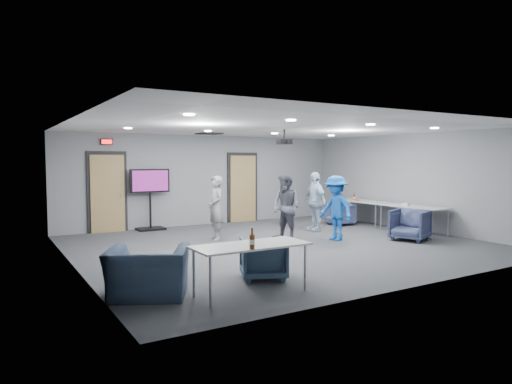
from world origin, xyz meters
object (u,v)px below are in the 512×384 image
chair_right_a (340,214)px  bottle_front (252,241)px  person_a (216,208)px  bottle_right (354,198)px  person_b (286,207)px  table_right_b (413,208)px  chair_front_a (263,258)px  table_right_a (363,202)px  person_c (315,201)px  chair_right_c (410,225)px  tv_stand (150,195)px  person_d (336,208)px  table_front_left (251,248)px  chair_front_b (148,273)px  projector (284,141)px

chair_right_a → bottle_front: 7.93m
person_a → bottle_right: bearing=96.4°
person_b → table_right_b: (3.57, -0.83, -0.13)m
person_a → chair_front_a: (-0.96, -3.76, -0.45)m
chair_right_a → table_right_a: table_right_a is taller
person_c → chair_right_c: (1.04, -2.41, -0.44)m
person_a → chair_right_c: (4.02, -2.54, -0.41)m
person_b → tv_stand: bearing=-160.6°
person_b → person_d: bearing=44.7°
table_right_b → table_front_left: size_ratio=1.08×
chair_right_a → bottle_right: bottle_right is taller
table_right_a → bottle_right: bottle_right is taller
chair_front_b → bottle_right: bottle_right is taller
chair_front_a → tv_stand: tv_stand is taller
table_right_a → bottle_front: bottle_front is taller
table_front_left → bottle_front: (-0.16, -0.32, 0.16)m
chair_front_a → table_right_a: table_right_a is taller
bottle_front → tv_stand: (0.84, 7.07, 0.13)m
chair_right_c → projector: bearing=-140.6°
chair_right_a → bottle_right: (0.41, -0.15, 0.50)m
person_b → table_right_a: size_ratio=0.89×
person_c → person_d: person_c is taller
person_a → table_front_left: (-1.56, -4.39, -0.11)m
person_b → projector: (-0.09, -0.05, 1.59)m
chair_right_c → table_right_b: 1.26m
person_a → chair_front_a: person_a is taller
person_b → projector: 1.59m
chair_right_a → bottle_front: bearing=-51.3°
chair_front_b → projector: bearing=-119.0°
chair_right_a → table_right_a: bearing=66.1°
person_d → bottle_right: bearing=124.3°
chair_front_b → person_c: bearing=-120.3°
chair_front_a → person_a: bearing=-80.6°
chair_front_b → table_right_b: table_right_b is taller
person_c → bottle_front: person_c is taller
table_front_left → chair_right_a: bearing=39.0°
chair_right_a → chair_front_a: chair_front_a is taller
table_right_a → projector: bearing=107.0°
bottle_front → person_d: bearing=36.7°
chair_right_c → tv_stand: tv_stand is taller
person_b → projector: size_ratio=4.64×
chair_front_a → bottle_front: bottle_front is taller
chair_right_c → person_b: bearing=-142.1°
table_right_b → table_front_left: bearing=111.5°
chair_right_c → bottle_front: size_ratio=2.86×
person_d → table_front_left: person_d is taller
chair_right_a → chair_front_b: (-7.25, -4.16, 0.04)m
person_b → chair_front_b: 5.19m
person_c → bottle_front: 6.56m
person_b → bottle_front: bearing=-55.5°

